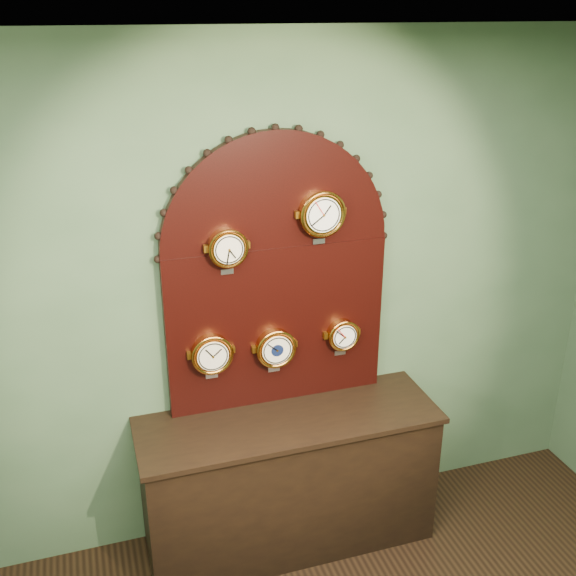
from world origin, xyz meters
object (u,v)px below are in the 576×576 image
object	(u,v)px
display_board	(276,266)
roman_clock	(228,248)
shop_counter	(289,483)
tide_clock	(343,335)
hygrometer	(212,354)
barometer	(276,348)
arabic_clock	(322,214)

from	to	relation	value
display_board	roman_clock	size ratio (longest dim) A/B	6.03
shop_counter	tide_clock	distance (m)	0.89
hygrometer	barometer	xyz separation A→B (m)	(0.35, -0.00, -0.02)
arabic_clock	barometer	world-z (taller)	arabic_clock
arabic_clock	barometer	bearing A→B (deg)	179.91
display_board	arabic_clock	size ratio (longest dim) A/B	5.20
shop_counter	display_board	distance (m)	1.25
roman_clock	arabic_clock	distance (m)	0.51
hygrometer	barometer	distance (m)	0.35
tide_clock	roman_clock	bearing A→B (deg)	-179.95
hygrometer	barometer	size ratio (longest dim) A/B	1.00
display_board	arabic_clock	bearing A→B (deg)	-16.85
roman_clock	arabic_clock	size ratio (longest dim) A/B	0.86
arabic_clock	barometer	distance (m)	0.77
shop_counter	arabic_clock	xyz separation A→B (m)	(0.22, 0.15, 1.51)
display_board	tide_clock	xyz separation A→B (m)	(0.36, -0.07, -0.42)
arabic_clock	tide_clock	bearing A→B (deg)	0.67
barometer	tide_clock	xyz separation A→B (m)	(0.39, 0.00, 0.02)
arabic_clock	hygrometer	xyz separation A→B (m)	(-0.60, 0.00, -0.70)
display_board	hygrometer	world-z (taller)	display_board
shop_counter	tide_clock	xyz separation A→B (m)	(0.36, 0.15, 0.80)
hygrometer	barometer	world-z (taller)	hygrometer
roman_clock	hygrometer	size ratio (longest dim) A/B	0.92
roman_clock	tide_clock	distance (m)	0.85
roman_clock	hygrometer	world-z (taller)	roman_clock
arabic_clock	hygrometer	world-z (taller)	arabic_clock
display_board	arabic_clock	world-z (taller)	display_board
arabic_clock	tide_clock	xyz separation A→B (m)	(0.14, 0.00, -0.70)
shop_counter	hygrometer	bearing A→B (deg)	157.70
display_board	barometer	world-z (taller)	display_board
hygrometer	display_board	bearing A→B (deg)	10.08
barometer	tide_clock	distance (m)	0.39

